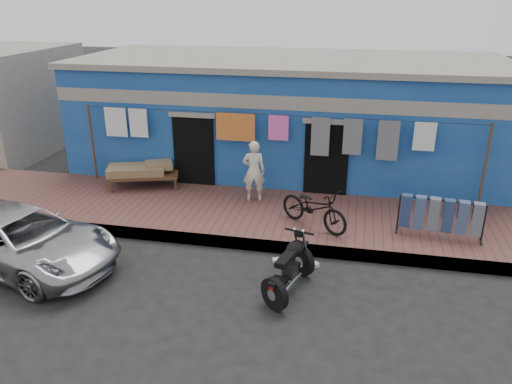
% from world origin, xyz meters
% --- Properties ---
extents(ground, '(80.00, 80.00, 0.00)m').
position_xyz_m(ground, '(0.00, 0.00, 0.00)').
color(ground, black).
rests_on(ground, ground).
extents(sidewalk, '(28.00, 3.00, 0.25)m').
position_xyz_m(sidewalk, '(0.00, 3.00, 0.12)').
color(sidewalk, brown).
rests_on(sidewalk, ground).
extents(curb, '(28.00, 0.10, 0.25)m').
position_xyz_m(curb, '(0.00, 1.55, 0.12)').
color(curb, gray).
rests_on(curb, ground).
extents(building, '(12.20, 5.20, 3.36)m').
position_xyz_m(building, '(-0.00, 6.99, 1.69)').
color(building, '#174693').
rests_on(building, ground).
extents(clothesline, '(10.06, 0.06, 2.10)m').
position_xyz_m(clothesline, '(-0.04, 4.25, 1.80)').
color(clothesline, brown).
rests_on(clothesline, sidewalk).
extents(car, '(4.51, 2.82, 1.18)m').
position_xyz_m(car, '(-4.33, 0.02, 0.59)').
color(car, '#B1B1B6').
rests_on(car, ground).
extents(seated_person, '(0.61, 0.46, 1.53)m').
position_xyz_m(seated_person, '(-0.40, 3.68, 1.02)').
color(seated_person, beige).
rests_on(seated_person, sidewalk).
extents(bicycle, '(1.80, 1.46, 1.13)m').
position_xyz_m(bicycle, '(1.21, 2.43, 0.81)').
color(bicycle, black).
rests_on(bicycle, sidewalk).
extents(motorcycle, '(1.35, 1.87, 1.03)m').
position_xyz_m(motorcycle, '(0.99, 0.16, 0.51)').
color(motorcycle, black).
rests_on(motorcycle, ground).
extents(charpoy, '(2.38, 1.96, 0.63)m').
position_xyz_m(charpoy, '(-3.45, 3.99, 0.57)').
color(charpoy, brown).
rests_on(charpoy, sidewalk).
extents(jeans_rack, '(1.89, 0.80, 0.86)m').
position_xyz_m(jeans_rack, '(3.87, 2.55, 0.68)').
color(jeans_rack, black).
rests_on(jeans_rack, sidewalk).
extents(litter_a, '(0.22, 0.20, 0.08)m').
position_xyz_m(litter_a, '(0.62, 1.14, 0.04)').
color(litter_a, silver).
rests_on(litter_a, ground).
extents(litter_b, '(0.21, 0.20, 0.08)m').
position_xyz_m(litter_b, '(1.37, 1.11, 0.04)').
color(litter_b, silver).
rests_on(litter_b, ground).
extents(litter_c, '(0.24, 0.26, 0.08)m').
position_xyz_m(litter_c, '(0.94, 0.57, 0.04)').
color(litter_c, silver).
rests_on(litter_c, ground).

